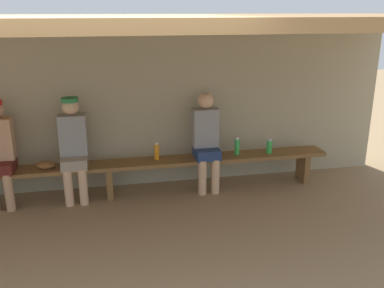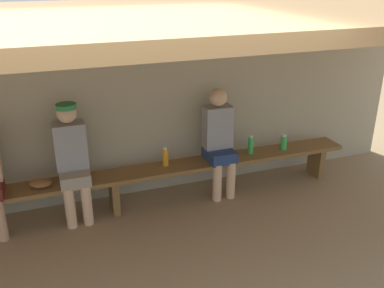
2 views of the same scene
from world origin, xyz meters
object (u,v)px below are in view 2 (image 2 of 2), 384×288
Objects in this scene: player_in_red at (219,139)px; water_bottle_clear at (284,143)px; player_leftmost at (72,157)px; water_bottle_green at (251,145)px; baseball_glove_tan at (41,183)px; bench at (113,181)px; water_bottle_blue at (166,157)px.

player_in_red is 6.51× the size of water_bottle_clear.
water_bottle_green is at bearing 0.41° from player_leftmost.
baseball_glove_tan is (-2.98, -0.00, -0.05)m from water_bottle_clear.
bench is 1.35m from player_in_red.
water_bottle_green is at bearing -1.49° from water_bottle_blue.
bench is at bearing -175.73° from water_bottle_blue.
water_bottle_blue is at bearing 4.27° from bench.
water_bottle_green is 1.02× the size of baseball_glove_tan.
player_leftmost is 2.17m from water_bottle_green.
water_bottle_green reaches higher than bench.
player_in_red is 2.09m from baseball_glove_tan.
player_leftmost reaches higher than water_bottle_blue.
baseball_glove_tan is (-2.08, -0.02, -0.22)m from player_in_red.
water_bottle_green is (0.44, 0.02, -0.15)m from player_in_red.
water_bottle_green is 2.52m from baseball_glove_tan.
bench is at bearing -0.49° from player_leftmost.
player_leftmost is 5.60× the size of baseball_glove_tan.
water_bottle_green is (2.17, 0.02, -0.17)m from player_leftmost.
water_bottle_green is at bearing -162.30° from baseball_glove_tan.
water_bottle_blue is at bearing 177.80° from water_bottle_clear.
bench is 2.22m from water_bottle_clear.
player_leftmost reaches higher than water_bottle_clear.
water_bottle_clear is (0.90, -0.02, -0.17)m from player_in_red.
player_leftmost is at bearing 179.98° from player_in_red.
water_bottle_green is (1.75, 0.02, 0.19)m from bench.
bench is 1.76m from water_bottle_green.
baseball_glove_tan is (-1.42, -0.06, -0.07)m from water_bottle_blue.
player_leftmost is 2.63m from water_bottle_clear.
water_bottle_clear is at bearing -2.20° from water_bottle_blue.
water_bottle_clear is 2.98m from baseball_glove_tan.
player_leftmost reaches higher than player_in_red.
water_bottle_clear is (2.21, -0.01, 0.17)m from bench.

